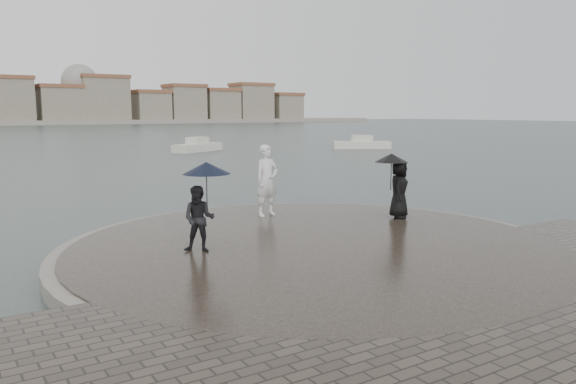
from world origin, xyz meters
TOP-DOWN VIEW (x-y plane):
  - ground at (0.00, 0.00)m, footprint 400.00×400.00m
  - kerb_ring at (0.00, 3.50)m, footprint 12.50×12.50m
  - quay_tip at (0.00, 3.50)m, footprint 11.90×11.90m
  - statue at (0.79, 7.23)m, footprint 0.86×0.62m
  - visitor_left at (-2.70, 4.23)m, footprint 1.28×1.13m
  - visitor_right at (3.89, 4.80)m, footprint 1.27×1.10m
  - boats at (3.41, 39.19)m, footprint 50.45×25.27m

SIDE VIEW (x-z plane):
  - ground at x=0.00m, z-range 0.00..0.00m
  - kerb_ring at x=0.00m, z-range 0.00..0.32m
  - quay_tip at x=0.00m, z-range 0.00..0.36m
  - boats at x=3.41m, z-range -0.37..1.13m
  - statue at x=0.79m, z-range 0.36..2.55m
  - visitor_right at x=3.89m, z-range 0.49..2.44m
  - visitor_left at x=-2.70m, z-range 0.51..2.55m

